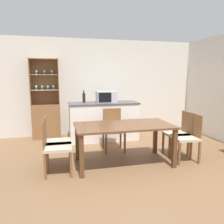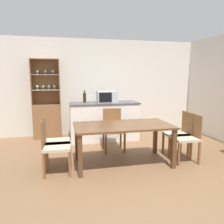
{
  "view_description": "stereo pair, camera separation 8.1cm",
  "coord_description": "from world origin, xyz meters",
  "px_view_note": "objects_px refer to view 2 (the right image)",
  "views": [
    {
      "loc": [
        -1.25,
        -3.32,
        1.56
      ],
      "look_at": [
        -0.16,
        1.09,
        0.82
      ],
      "focal_mm": 35.0,
      "sensor_mm": 36.0,
      "label": 1
    },
    {
      "loc": [
        -1.17,
        -3.34,
        1.56
      ],
      "look_at": [
        -0.16,
        1.09,
        0.82
      ],
      "focal_mm": 35.0,
      "sensor_mm": 36.0,
      "label": 2
    }
  ],
  "objects_px": {
    "dining_chair_head_far": "(113,129)",
    "wine_bottle": "(85,97)",
    "dining_chair_side_left_near": "(54,146)",
    "dining_chair_side_right_near": "(187,137)",
    "dining_table": "(123,130)",
    "display_cabinet": "(47,115)",
    "dining_chair_side_left_far": "(55,142)",
    "microwave": "(107,97)",
    "dining_chair_side_right_far": "(179,134)"
  },
  "relations": [
    {
      "from": "dining_chair_head_far",
      "to": "microwave",
      "type": "bearing_deg",
      "value": -89.15
    },
    {
      "from": "dining_chair_head_far",
      "to": "wine_bottle",
      "type": "relative_size",
      "value": 2.99
    },
    {
      "from": "microwave",
      "to": "dining_chair_side_left_near",
      "type": "bearing_deg",
      "value": -124.96
    },
    {
      "from": "dining_table",
      "to": "dining_chair_side_left_near",
      "type": "xyz_separation_m",
      "value": [
        -1.19,
        -0.13,
        -0.18
      ]
    },
    {
      "from": "dining_chair_side_right_far",
      "to": "dining_chair_side_left_far",
      "type": "bearing_deg",
      "value": 91.64
    },
    {
      "from": "dining_chair_side_right_near",
      "to": "display_cabinet",
      "type": "bearing_deg",
      "value": 52.49
    },
    {
      "from": "display_cabinet",
      "to": "dining_chair_side_right_far",
      "type": "relative_size",
      "value": 2.27
    },
    {
      "from": "display_cabinet",
      "to": "dining_chair_side_right_near",
      "type": "bearing_deg",
      "value": -40.79
    },
    {
      "from": "microwave",
      "to": "display_cabinet",
      "type": "bearing_deg",
      "value": 161.17
    },
    {
      "from": "dining_chair_side_left_near",
      "to": "display_cabinet",
      "type": "bearing_deg",
      "value": -170.7
    },
    {
      "from": "dining_chair_side_left_near",
      "to": "dining_chair_head_far",
      "type": "xyz_separation_m",
      "value": [
        1.19,
        0.91,
        0.0
      ]
    },
    {
      "from": "display_cabinet",
      "to": "dining_chair_head_far",
      "type": "xyz_separation_m",
      "value": [
        1.43,
        -1.34,
        -0.14
      ]
    },
    {
      "from": "dining_chair_side_left_far",
      "to": "display_cabinet",
      "type": "bearing_deg",
      "value": -172.89
    },
    {
      "from": "dining_chair_head_far",
      "to": "wine_bottle",
      "type": "bearing_deg",
      "value": -59.37
    },
    {
      "from": "dining_chair_side_right_far",
      "to": "dining_chair_side_left_far",
      "type": "xyz_separation_m",
      "value": [
        -2.37,
        0.0,
        0.0
      ]
    },
    {
      "from": "dining_chair_side_right_far",
      "to": "wine_bottle",
      "type": "xyz_separation_m",
      "value": [
        -1.69,
        1.61,
        0.6
      ]
    },
    {
      "from": "dining_chair_side_right_near",
      "to": "dining_chair_side_left_far",
      "type": "bearing_deg",
      "value": 86.79
    },
    {
      "from": "dining_table",
      "to": "dining_chair_side_left_far",
      "type": "height_order",
      "value": "dining_chair_side_left_far"
    },
    {
      "from": "dining_chair_side_right_near",
      "to": "microwave",
      "type": "bearing_deg",
      "value": 36.48
    },
    {
      "from": "dining_chair_side_right_near",
      "to": "microwave",
      "type": "distance_m",
      "value": 2.19
    },
    {
      "from": "dining_table",
      "to": "microwave",
      "type": "distance_m",
      "value": 1.68
    },
    {
      "from": "dining_table",
      "to": "microwave",
      "type": "height_order",
      "value": "microwave"
    },
    {
      "from": "dining_table",
      "to": "dining_chair_side_left_near",
      "type": "bearing_deg",
      "value": -173.69
    },
    {
      "from": "dining_table",
      "to": "display_cabinet",
      "type": "bearing_deg",
      "value": 123.97
    },
    {
      "from": "display_cabinet",
      "to": "dining_chair_side_right_far",
      "type": "height_order",
      "value": "display_cabinet"
    },
    {
      "from": "dining_chair_head_far",
      "to": "dining_chair_side_left_far",
      "type": "bearing_deg",
      "value": 31.65
    },
    {
      "from": "dining_chair_side_right_near",
      "to": "microwave",
      "type": "xyz_separation_m",
      "value": [
        -1.15,
        1.76,
        0.62
      ]
    },
    {
      "from": "dining_chair_head_far",
      "to": "dining_chair_side_right_near",
      "type": "relative_size",
      "value": 1.0
    },
    {
      "from": "dining_chair_head_far",
      "to": "dining_chair_side_right_near",
      "type": "distance_m",
      "value": 1.49
    },
    {
      "from": "wine_bottle",
      "to": "microwave",
      "type": "bearing_deg",
      "value": -13.31
    },
    {
      "from": "dining_chair_side_left_near",
      "to": "dining_chair_head_far",
      "type": "relative_size",
      "value": 1.0
    },
    {
      "from": "dining_table",
      "to": "dining_chair_side_right_near",
      "type": "distance_m",
      "value": 1.21
    },
    {
      "from": "dining_chair_side_left_near",
      "to": "dining_chair_side_right_near",
      "type": "bearing_deg",
      "value": 93.04
    },
    {
      "from": "dining_chair_side_left_near",
      "to": "microwave",
      "type": "bearing_deg",
      "value": 148.21
    },
    {
      "from": "dining_chair_side_right_near",
      "to": "wine_bottle",
      "type": "height_order",
      "value": "wine_bottle"
    },
    {
      "from": "dining_chair_side_right_far",
      "to": "dining_chair_side_left_near",
      "type": "bearing_deg",
      "value": 98.01
    },
    {
      "from": "dining_chair_side_right_near",
      "to": "dining_chair_side_right_far",
      "type": "height_order",
      "value": "same"
    },
    {
      "from": "dining_table",
      "to": "dining_chair_side_right_near",
      "type": "bearing_deg",
      "value": -6.55
    },
    {
      "from": "dining_chair_side_left_near",
      "to": "dining_chair_side_right_near",
      "type": "relative_size",
      "value": 1.0
    },
    {
      "from": "dining_table",
      "to": "dining_chair_side_right_far",
      "type": "distance_m",
      "value": 1.21
    },
    {
      "from": "dining_chair_side_right_far",
      "to": "microwave",
      "type": "relative_size",
      "value": 1.82
    },
    {
      "from": "dining_chair_side_left_far",
      "to": "wine_bottle",
      "type": "height_order",
      "value": "wine_bottle"
    },
    {
      "from": "dining_chair_head_far",
      "to": "dining_chair_side_left_near",
      "type": "bearing_deg",
      "value": 40.61
    },
    {
      "from": "dining_table",
      "to": "wine_bottle",
      "type": "height_order",
      "value": "wine_bottle"
    },
    {
      "from": "dining_chair_side_left_near",
      "to": "dining_chair_side_right_far",
      "type": "xyz_separation_m",
      "value": [
        2.37,
        0.26,
        0.0
      ]
    },
    {
      "from": "display_cabinet",
      "to": "dining_table",
      "type": "bearing_deg",
      "value": -56.03
    },
    {
      "from": "microwave",
      "to": "wine_bottle",
      "type": "distance_m",
      "value": 0.55
    },
    {
      "from": "display_cabinet",
      "to": "dining_chair_side_right_near",
      "type": "height_order",
      "value": "display_cabinet"
    },
    {
      "from": "dining_table",
      "to": "dining_chair_head_far",
      "type": "relative_size",
      "value": 1.94
    },
    {
      "from": "dining_chair_head_far",
      "to": "wine_bottle",
      "type": "xyz_separation_m",
      "value": [
        -0.5,
        0.97,
        0.6
      ]
    }
  ]
}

